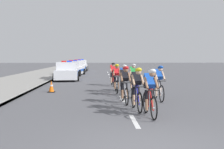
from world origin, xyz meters
The scene contains 16 objects.
sidewalk_slab centered at (-7.20, 14.00, 0.06)m, with size 4.86×60.00×0.12m, color gray.
kerb_edge centered at (-4.85, 14.00, 0.07)m, with size 0.16×60.00×0.13m, color #9E9E99.
lane_markings_centre centered at (0.00, 12.54, 0.00)m, with size 0.14×29.60×0.01m.
cyclist_lead centered at (0.56, 3.10, 0.79)m, with size 0.43×1.72×1.56m.
cyclist_second centered at (0.29, 4.04, 0.79)m, with size 0.44×1.72×1.56m.
cyclist_third centered at (0.00, 5.45, 0.79)m, with size 0.44×1.72×1.56m.
cyclist_fourth centered at (1.55, 6.07, 0.79)m, with size 0.42×1.72×1.56m.
cyclist_fifth centered at (0.15, 7.47, 0.79)m, with size 0.43×1.72×1.56m.
cyclist_sixth centered at (-0.12, 8.60, 0.79)m, with size 0.42×1.72×1.56m.
cyclist_seventh centered at (0.81, 8.92, 0.79)m, with size 0.42×1.72×1.56m.
cyclist_eighth centered at (-0.14, 11.78, 0.79)m, with size 0.44×1.72×1.56m.
police_car_nearest centered at (-3.72, 16.36, 0.68)m, with size 2.26×4.53×1.59m.
police_car_second centered at (-3.72, 21.57, 0.68)m, with size 2.32×4.55×1.59m.
police_car_third centered at (-3.72, 27.25, 0.68)m, with size 2.11×4.45×1.59m.
police_car_furthest centered at (-3.72, 32.36, 0.68)m, with size 2.27×4.53×1.59m.
traffic_cone_near centered at (-3.60, 8.87, 0.31)m, with size 0.36×0.36×0.64m.
Camera 1 is at (-1.03, -4.75, 1.88)m, focal length 40.59 mm.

